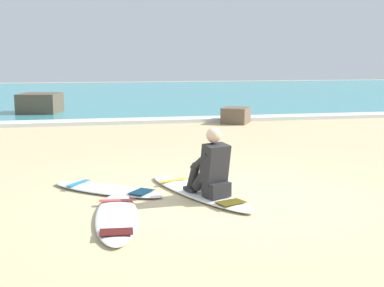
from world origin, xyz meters
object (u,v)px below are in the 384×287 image
object	(u,v)px
surfboard_spare_near	(117,216)
surfer_seated	(211,169)
surfboard_main	(198,192)
surfboard_spare_far	(107,189)
shoreline_rock	(236,115)

from	to	relation	value
surfboard_spare_near	surfer_seated	bearing A→B (deg)	24.04
surfboard_main	surfboard_spare_far	distance (m)	1.36
surfboard_main	surfboard_spare_far	xyz separation A→B (m)	(-1.28, 0.44, 0.00)
surfboard_main	surfer_seated	bearing A→B (deg)	-70.06
surfboard_main	surfboard_spare_near	world-z (taller)	same
surfer_seated	shoreline_rock	distance (m)	8.80
surfboard_main	shoreline_rock	xyz separation A→B (m)	(3.03, 7.98, 0.21)
surfboard_main	shoreline_rock	world-z (taller)	shoreline_rock
surfboard_spare_far	shoreline_rock	distance (m)	8.69
surfboard_spare_near	surfboard_spare_far	xyz separation A→B (m)	(-0.05, 1.36, 0.00)
surfboard_main	surfer_seated	size ratio (longest dim) A/B	2.64
surfboard_spare_near	shoreline_rock	xyz separation A→B (m)	(4.26, 8.90, 0.21)
surfboard_spare_near	surfboard_spare_far	size ratio (longest dim) A/B	1.20
surfer_seated	surfboard_spare_far	distance (m)	1.64
surfboard_spare_near	surfboard_spare_far	distance (m)	1.36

